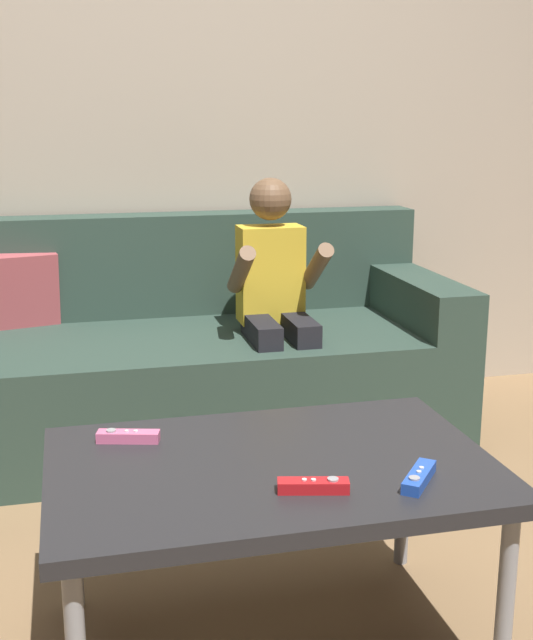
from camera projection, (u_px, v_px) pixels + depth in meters
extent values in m
cube|color=#B2A38E|center=(176.00, 91.00, 3.17)|extent=(4.68, 0.05, 2.50)
cube|color=#2D4238|center=(186.00, 387.00, 2.99)|extent=(1.94, 0.80, 0.41)
cube|color=#2D4238|center=(171.00, 264.00, 3.20)|extent=(1.94, 0.16, 0.39)
cube|color=#2D4238|center=(415.00, 297.00, 3.12)|extent=(0.18, 0.80, 0.17)
cube|color=#B24C51|center=(9.00, 290.00, 3.00)|extent=(0.36, 0.21, 0.28)
cylinder|color=black|center=(271.00, 411.00, 2.74)|extent=(0.07, 0.07, 0.41)
cylinder|color=black|center=(309.00, 408.00, 2.77)|extent=(0.07, 0.07, 0.41)
cube|color=black|center=(261.00, 331.00, 2.82)|extent=(0.09, 0.28, 0.09)
cube|color=black|center=(299.00, 329.00, 2.85)|extent=(0.09, 0.28, 0.09)
cube|color=gold|center=(270.00, 274.00, 2.92)|extent=(0.22, 0.13, 0.34)
cylinder|color=brown|center=(241.00, 270.00, 2.77)|extent=(0.05, 0.25, 0.20)
cylinder|color=brown|center=(316.00, 267.00, 2.83)|extent=(0.05, 0.25, 0.20)
sphere|color=brown|center=(270.00, 199.00, 2.86)|extent=(0.15, 0.15, 0.15)
cube|color=#232326|center=(271.00, 469.00, 1.76)|extent=(0.94, 0.62, 0.04)
cylinder|color=gray|center=(505.00, 603.00, 1.66)|extent=(0.04, 0.04, 0.41)
cylinder|color=gray|center=(73.00, 528.00, 1.96)|extent=(0.04, 0.04, 0.41)
cylinder|color=gray|center=(403.00, 491.00, 2.16)|extent=(0.04, 0.04, 0.41)
cube|color=pink|center=(128.00, 436.00, 1.86)|extent=(0.14, 0.07, 0.02)
cylinder|color=#99999E|center=(111.00, 431.00, 1.86)|extent=(0.02, 0.02, 0.00)
cylinder|color=silver|center=(127.00, 431.00, 1.86)|extent=(0.01, 0.01, 0.00)
cylinder|color=silver|center=(136.00, 431.00, 1.86)|extent=(0.01, 0.01, 0.00)
cube|color=blue|center=(419.00, 477.00, 1.65)|extent=(0.12, 0.13, 0.02)
cylinder|color=#99999E|center=(414.00, 478.00, 1.61)|extent=(0.02, 0.02, 0.00)
cylinder|color=silver|center=(419.00, 472.00, 1.64)|extent=(0.01, 0.01, 0.00)
cylinder|color=silver|center=(422.00, 468.00, 1.66)|extent=(0.01, 0.01, 0.00)
cube|color=red|center=(313.00, 486.00, 1.61)|extent=(0.14, 0.07, 0.02)
cylinder|color=#99999E|center=(333.00, 479.00, 1.61)|extent=(0.02, 0.02, 0.00)
cylinder|color=silver|center=(315.00, 480.00, 1.61)|extent=(0.01, 0.01, 0.00)
cylinder|color=silver|center=(304.00, 480.00, 1.61)|extent=(0.01, 0.01, 0.00)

